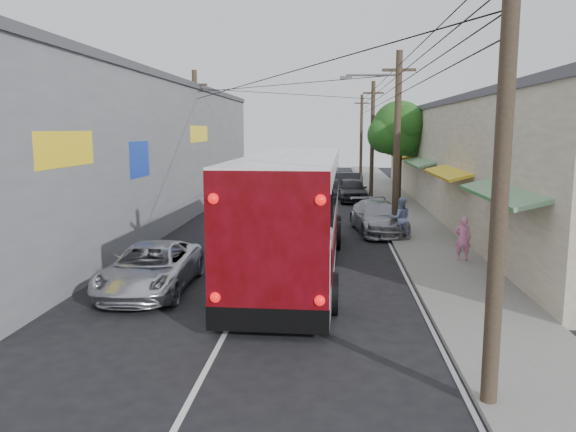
# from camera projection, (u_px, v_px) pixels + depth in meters

# --- Properties ---
(ground) EXTENTS (120.00, 120.00, 0.00)m
(ground) POSITION_uv_depth(u_px,v_px,m) (215.00, 352.00, 12.06)
(ground) COLOR black
(ground) RESTS_ON ground
(sidewalk) EXTENTS (3.00, 80.00, 0.12)m
(sidewalk) POSITION_uv_depth(u_px,v_px,m) (404.00, 214.00, 31.25)
(sidewalk) COLOR slate
(sidewalk) RESTS_ON ground
(building_right) EXTENTS (7.09, 40.00, 6.25)m
(building_right) POSITION_uv_depth(u_px,v_px,m) (480.00, 157.00, 32.40)
(building_right) COLOR beige
(building_right) RESTS_ON ground
(building_left) EXTENTS (7.20, 36.00, 7.25)m
(building_left) POSITION_uv_depth(u_px,v_px,m) (126.00, 150.00, 29.89)
(building_left) COLOR gray
(building_left) RESTS_ON ground
(utility_poles) EXTENTS (11.80, 45.28, 8.00)m
(utility_poles) POSITION_uv_depth(u_px,v_px,m) (344.00, 141.00, 31.21)
(utility_poles) COLOR #473828
(utility_poles) RESTS_ON ground
(street_tree) EXTENTS (4.40, 4.00, 6.60)m
(street_tree) POSITION_uv_depth(u_px,v_px,m) (400.00, 131.00, 36.44)
(street_tree) COLOR #3F2B19
(street_tree) RESTS_ON ground
(coach_bus) EXTENTS (3.37, 13.67, 3.92)m
(coach_bus) POSITION_uv_depth(u_px,v_px,m) (295.00, 210.00, 19.12)
(coach_bus) COLOR white
(coach_bus) RESTS_ON ground
(jeepney) EXTENTS (2.42, 5.05, 1.39)m
(jeepney) POSITION_uv_depth(u_px,v_px,m) (151.00, 268.00, 16.59)
(jeepney) COLOR silver
(jeepney) RESTS_ON ground
(parked_suv) EXTENTS (2.72, 5.28, 1.46)m
(parked_suv) POSITION_uv_depth(u_px,v_px,m) (378.00, 217.00, 25.89)
(parked_suv) COLOR #94949B
(parked_suv) RESTS_ON ground
(parked_car_mid) EXTENTS (2.20, 4.70, 1.56)m
(parked_car_mid) POSITION_uv_depth(u_px,v_px,m) (352.00, 190.00, 37.26)
(parked_car_mid) COLOR #27272C
(parked_car_mid) RESTS_ON ground
(parked_car_far) EXTENTS (2.23, 4.81, 1.53)m
(parked_car_far) POSITION_uv_depth(u_px,v_px,m) (350.00, 183.00, 41.89)
(parked_car_far) COLOR black
(parked_car_far) RESTS_ON ground
(pedestrian_near) EXTENTS (0.63, 0.48, 1.56)m
(pedestrian_near) POSITION_uv_depth(u_px,v_px,m) (463.00, 239.00, 19.98)
(pedestrian_near) COLOR pink
(pedestrian_near) RESTS_ON sidewalk
(pedestrian_far) EXTENTS (0.90, 0.72, 1.78)m
(pedestrian_far) POSITION_uv_depth(u_px,v_px,m) (401.00, 218.00, 23.83)
(pedestrian_far) COLOR #8190BC
(pedestrian_far) RESTS_ON sidewalk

